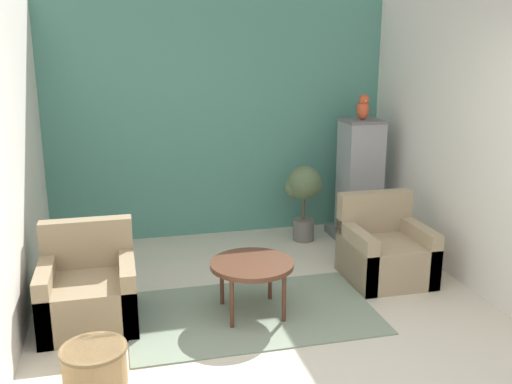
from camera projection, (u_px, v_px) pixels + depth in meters
wall_back_accent at (219, 120)px, 6.51m from camera, size 3.98×0.06×2.68m
wall_left at (11, 157)px, 4.42m from camera, size 0.06×3.43×2.68m
wall_right at (459, 138)px, 5.33m from camera, size 0.06×3.43×2.68m
area_rug at (252, 313)px, 4.79m from camera, size 2.04×1.25×0.01m
coffee_table at (252, 267)px, 4.68m from camera, size 0.69×0.69×0.46m
armchair_left at (89, 292)px, 4.58m from camera, size 0.74×0.74×0.79m
armchair_right at (385, 252)px, 5.44m from camera, size 0.74×0.74×0.79m
birdcage at (359, 183)px, 6.50m from camera, size 0.59×0.59×1.37m
parrot at (363, 108)px, 6.29m from camera, size 0.13×0.24×0.28m
potted_plant at (304, 191)px, 6.42m from camera, size 0.42×0.38×0.87m
wicker_basket at (95, 365)px, 3.75m from camera, size 0.44×0.44×0.28m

